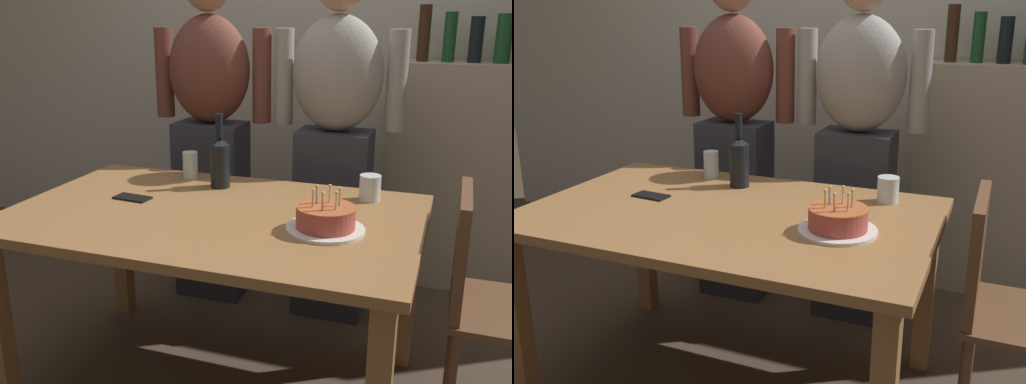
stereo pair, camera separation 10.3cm
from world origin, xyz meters
The scene contains 12 objects.
ground_plane centered at (0.00, 0.00, 0.00)m, with size 10.00×10.00×0.00m, color #47382B.
back_wall centered at (0.00, 1.55, 1.30)m, with size 5.20×0.10×2.60m, color beige.
dining_table centered at (0.00, 0.00, 0.64)m, with size 1.50×0.96×0.74m.
birthday_cake centered at (0.43, -0.05, 0.78)m, with size 0.27×0.27×0.15m.
water_glass_near centered at (-0.28, 0.38, 0.80)m, with size 0.07×0.07×0.12m, color silver.
water_glass_far centered at (0.52, 0.33, 0.79)m, with size 0.08×0.08×0.10m, color silver.
wine_bottle centered at (-0.10, 0.30, 0.86)m, with size 0.08×0.08×0.31m.
cell_phone centered at (-0.37, 0.03, 0.74)m, with size 0.14×0.07×0.01m, color black.
person_man_bearded centered at (-0.35, 0.76, 0.87)m, with size 0.61×0.27×1.66m.
person_woman_cardigan centered at (0.28, 0.76, 0.87)m, with size 0.61×0.27×1.66m.
dining_chair centered at (0.97, 0.12, 0.52)m, with size 0.42×0.42×0.87m.
shelf_cabinet centered at (0.92, 1.33, 0.62)m, with size 0.89×0.30×1.48m.
Camera 1 is at (0.82, -1.84, 1.44)m, focal length 40.52 mm.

